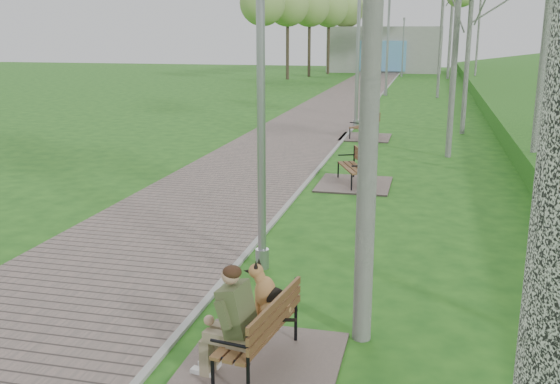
# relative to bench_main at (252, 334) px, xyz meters

# --- Properties ---
(ground) EXTENTS (120.00, 120.00, 0.00)m
(ground) POSITION_rel_bench_main_xyz_m (-1.06, 1.98, -0.40)
(ground) COLOR #205319
(ground) RESTS_ON ground
(walkway) EXTENTS (3.50, 67.00, 0.04)m
(walkway) POSITION_rel_bench_main_xyz_m (-2.81, 23.48, -0.38)
(walkway) COLOR #6B5D57
(walkway) RESTS_ON ground
(kerb) EXTENTS (0.10, 67.00, 0.05)m
(kerb) POSITION_rel_bench_main_xyz_m (-1.06, 23.48, -0.38)
(kerb) COLOR #999993
(kerb) RESTS_ON ground
(building_north) EXTENTS (10.00, 5.20, 4.00)m
(building_north) POSITION_rel_bench_main_xyz_m (-2.56, 52.95, 1.59)
(building_north) COLOR #9E9E99
(building_north) RESTS_ON ground
(bench_main) EXTENTS (1.66, 1.85, 1.45)m
(bench_main) POSITION_rel_bench_main_xyz_m (0.00, 0.00, 0.00)
(bench_main) COLOR #6B5D57
(bench_main) RESTS_ON ground
(bench_second) EXTENTS (1.68, 1.87, 1.03)m
(bench_second) POSITION_rel_bench_main_xyz_m (0.03, 8.53, -0.21)
(bench_second) COLOR #6B5D57
(bench_second) RESTS_ON ground
(bench_third) EXTENTS (1.66, 1.84, 1.02)m
(bench_third) POSITION_rel_bench_main_xyz_m (-0.42, 15.38, -0.22)
(bench_third) COLOR #6B5D57
(bench_third) RESTS_ON ground
(lamp_post_near) EXTENTS (0.20, 0.20, 5.29)m
(lamp_post_near) POSITION_rel_bench_main_xyz_m (-0.66, 2.86, 2.07)
(lamp_post_near) COLOR #93959A
(lamp_post_near) RESTS_ON ground
(lamp_post_second) EXTENTS (0.22, 0.22, 5.61)m
(lamp_post_second) POSITION_rel_bench_main_xyz_m (-0.96, 17.45, 2.22)
(lamp_post_second) COLOR #93959A
(lamp_post_second) RESTS_ON ground
(lamp_post_third) EXTENTS (0.22, 0.22, 5.72)m
(lamp_post_third) POSITION_rel_bench_main_xyz_m (-0.80, 30.47, 2.27)
(lamp_post_third) COLOR #93959A
(lamp_post_third) RESTS_ON ground
(lamp_post_far) EXTENTS (0.18, 0.18, 4.64)m
(lamp_post_far) POSITION_rel_bench_main_xyz_m (-0.66, 46.28, 1.76)
(lamp_post_far) COLOR #93959A
(lamp_post_far) RESTS_ON ground
(pedestrian_near) EXTENTS (0.81, 0.66, 1.92)m
(pedestrian_near) POSITION_rel_bench_main_xyz_m (-2.39, 38.61, 0.56)
(pedestrian_near) COLOR silver
(pedestrian_near) RESTS_ON ground
(pedestrian_far) EXTENTS (0.92, 0.76, 1.74)m
(pedestrian_far) POSITION_rel_bench_main_xyz_m (-3.27, 46.50, 0.47)
(pedestrian_far) COLOR gray
(pedestrian_far) RESTS_ON ground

